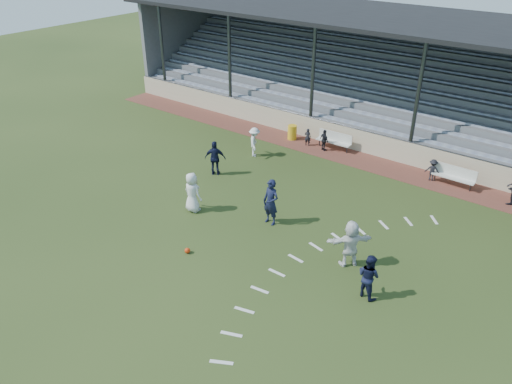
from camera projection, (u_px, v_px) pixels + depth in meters
ground at (218, 245)px, 19.60m from camera, size 90.00×90.00×0.00m
cinder_track at (346, 156)px, 26.91m from camera, size 34.00×2.00×0.02m
retaining_wall at (356, 140)px, 27.36m from camera, size 34.00×0.18×1.20m
bench_left at (335, 139)px, 27.48m from camera, size 2.01×0.51×0.95m
bench_right at (455, 174)px, 23.71m from camera, size 2.01×0.48×0.95m
trash_bin at (292, 132)px, 28.73m from camera, size 0.52×0.52×0.83m
football at (187, 251)px, 19.11m from camera, size 0.22×0.22×0.22m
player_white_lead at (192, 192)px, 21.51m from camera, size 0.91×0.61×1.81m
player_navy_lead at (271, 202)px, 20.56m from camera, size 0.77×0.54×2.01m
player_navy_mid at (369, 276)px, 16.62m from camera, size 0.93×0.80×1.65m
player_white_wing at (255, 142)px, 26.57m from camera, size 1.08×1.19×1.60m
player_navy_wing at (215, 158)px, 24.60m from camera, size 1.10×0.92×1.77m
player_white_back at (350, 244)px, 18.10m from camera, size 1.58×1.62×1.85m
sub_left_near at (308, 137)px, 27.90m from camera, size 0.41×0.33×1.00m
sub_left_far at (324, 140)px, 27.25m from camera, size 0.76×0.56×1.20m
sub_right at (433, 170)px, 24.17m from camera, size 0.78×0.56×1.10m
grandstand at (395, 90)px, 29.86m from camera, size 34.60×9.00×6.61m
penalty_arc at (307, 286)px, 17.42m from camera, size 3.89×14.63×0.01m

